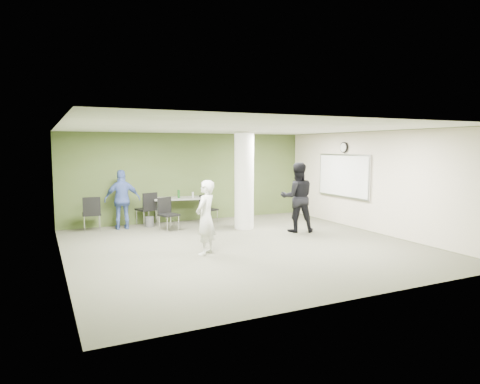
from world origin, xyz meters
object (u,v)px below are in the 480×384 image
folding_table (182,199)px  man_blue (122,200)px  chair_back_left (92,211)px  woman_white (206,218)px  man_black (297,197)px

folding_table → man_blue: size_ratio=1.05×
man_blue → chair_back_left: bearing=4.1°
folding_table → woman_white: 3.97m
folding_table → woman_white: woman_white is taller
man_blue → man_black: bearing=154.5°
man_black → man_blue: size_ratio=1.13×
chair_back_left → woman_white: bearing=121.3°
chair_back_left → man_black: (5.18, -2.48, 0.39)m
man_blue → woman_white: bearing=110.7°
man_black → man_blue: 4.99m
woman_white → man_black: man_black is taller
folding_table → man_blue: man_blue is taller
chair_back_left → man_black: 5.76m
woman_white → man_black: size_ratio=0.85×
chair_back_left → man_black: man_black is taller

